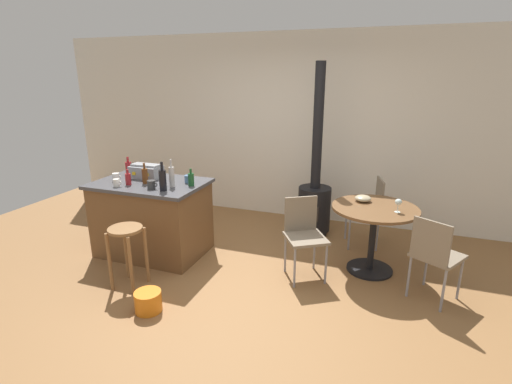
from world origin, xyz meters
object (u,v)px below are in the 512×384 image
bottle_1 (191,179)px  plastic_bucket (148,301)px  bottle_0 (172,176)px  bottle_5 (129,168)px  bottle_2 (128,179)px  bottle_4 (145,176)px  folding_chair_left (369,206)px  toolbox (146,171)px  cup_3 (117,183)px  wood_stove (315,196)px  cup_0 (116,177)px  serving_bowl (363,198)px  kitchen_island (152,218)px  wooden_stool (127,243)px  folding_chair_near (304,231)px  wine_glass (398,202)px  cup_2 (188,179)px  folding_chair_far (435,253)px  cup_1 (151,185)px  bottle_3 (163,180)px  dining_table (374,223)px

bottle_1 → plastic_bucket: bearing=-83.5°
bottle_0 → bottle_5: (-0.79, 0.26, -0.03)m
bottle_2 → bottle_4: bearing=37.4°
folding_chair_left → toolbox: size_ratio=2.38×
toolbox → cup_3: bearing=-100.8°
wood_stove → bottle_5: wood_stove is taller
cup_0 → serving_bowl: 2.88m
cup_3 → serving_bowl: size_ratio=0.59×
kitchen_island → wooden_stool: (0.22, -0.77, 0.03)m
folding_chair_near → cup_3: size_ratio=8.08×
kitchen_island → serving_bowl: (2.40, 0.57, 0.34)m
toolbox → bottle_2: bottle_2 is taller
folding_chair_left → cup_3: 3.05m
wine_glass → bottle_0: bearing=-170.4°
cup_2 → serving_bowl: size_ratio=0.66×
cup_2 → cup_0: bearing=-164.8°
folding_chair_far → plastic_bucket: (-2.46, -1.08, -0.41)m
folding_chair_near → wine_glass: bearing=15.8°
kitchen_island → folding_chair_left: (2.45, 1.10, 0.08)m
toolbox → plastic_bucket: 1.73m
toolbox → bottle_2: (-0.01, -0.34, -0.01)m
folding_chair_left → cup_3: bearing=-152.7°
bottle_4 → cup_0: size_ratio=2.04×
folding_chair_left → wood_stove: bearing=168.2°
cup_0 → cup_1: size_ratio=0.96×
bottle_4 → bottle_5: 0.49m
bottle_3 → serving_bowl: (2.05, 0.82, -0.23)m
plastic_bucket → wooden_stool: bearing=144.2°
kitchen_island → folding_chair_far: kitchen_island is taller
folding_chair_near → bottle_0: (-1.50, -0.15, 0.51)m
kitchen_island → wood_stove: (1.73, 1.25, 0.09)m
toolbox → serving_bowl: toolbox is taller
bottle_0 → wine_glass: (2.41, 0.41, -0.16)m
kitchen_island → bottle_2: bottle_2 is taller
toolbox → plastic_bucket: size_ratio=1.48×
bottle_0 → bottle_5: size_ratio=1.34×
bottle_3 → bottle_5: 0.89m
bottle_2 → cup_0: (-0.24, 0.08, -0.02)m
bottle_0 → bottle_2: bottle_0 is taller
folding_chair_near → wine_glass: size_ratio=6.01×
cup_0 → cup_2: (0.84, 0.23, -0.00)m
folding_chair_far → cup_3: 3.41m
dining_table → cup_3: (-2.78, -0.71, 0.37)m
kitchen_island → dining_table: bearing=9.4°
wood_stove → bottle_0: bearing=-135.8°
wooden_stool → bottle_4: bottle_4 is taller
bottle_0 → cup_2: bottle_0 is taller
folding_chair_left → serving_bowl: size_ratio=4.91×
cup_3 → wine_glass: 3.07m
bottle_0 → bottle_4: bearing=177.9°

